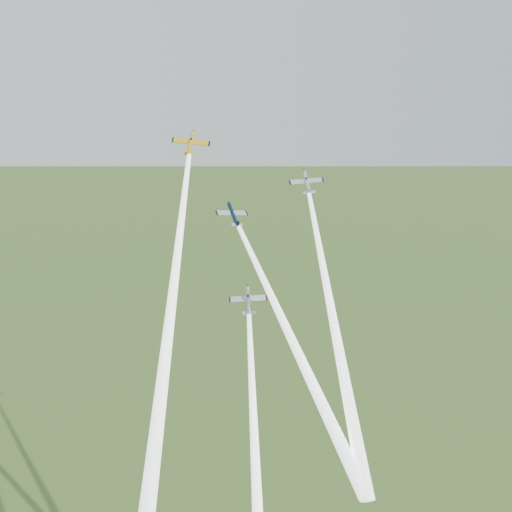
# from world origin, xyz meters

# --- Properties ---
(plane_yellow) EXTENTS (10.06, 8.72, 7.01)m
(plane_yellow) POSITION_xyz_m (-11.42, 2.65, 114.61)
(plane_yellow) COLOR gold
(smoke_trail_yellow) EXTENTS (20.57, 52.07, 50.34)m
(smoke_trail_yellow) POSITION_xyz_m (-20.98, -24.34, 88.23)
(smoke_trail_yellow) COLOR white
(plane_navy) EXTENTS (8.36, 8.09, 6.70)m
(plane_navy) POSITION_xyz_m (-3.66, -1.51, 100.10)
(plane_navy) COLOR #0B1633
(smoke_trail_navy) EXTENTS (13.75, 42.97, 40.62)m
(smoke_trail_navy) POSITION_xyz_m (2.35, -24.09, 78.57)
(smoke_trail_navy) COLOR white
(plane_silver_right) EXTENTS (8.41, 7.67, 6.69)m
(plane_silver_right) POSITION_xyz_m (15.06, 4.52, 105.10)
(plane_silver_right) COLOR #ADB2BB
(smoke_trail_silver_right) EXTENTS (9.74, 49.25, 45.81)m
(smoke_trail_silver_right) POSITION_xyz_m (11.25, -21.38, 80.98)
(smoke_trail_silver_right) COLOR white
(plane_silver_low) EXTENTS (8.96, 8.22, 6.49)m
(plane_silver_low) POSITION_xyz_m (-2.94, -10.36, 84.01)
(plane_silver_low) COLOR #A2AAAF
(smoke_trail_silver_low) EXTENTS (14.04, 49.30, 46.40)m
(smoke_trail_silver_low) POSITION_xyz_m (-9.03, -36.15, 59.60)
(smoke_trail_silver_low) COLOR white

